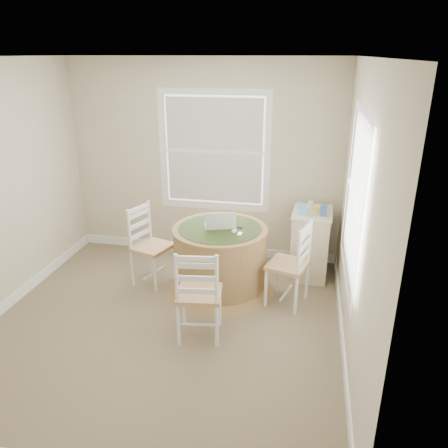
% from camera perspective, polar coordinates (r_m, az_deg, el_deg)
% --- Properties ---
extents(room, '(3.64, 3.64, 2.64)m').
position_cam_1_polar(room, '(4.22, -5.75, 2.93)').
color(room, '#7A6B4D').
rests_on(room, ground).
extents(round_table, '(1.27, 1.27, 0.78)m').
position_cam_1_polar(round_table, '(5.09, -0.52, -4.23)').
color(round_table, '#956642').
rests_on(round_table, ground).
extents(chair_left, '(0.51, 0.53, 0.95)m').
position_cam_1_polar(chair_left, '(5.28, -9.36, -2.93)').
color(chair_left, white).
rests_on(chair_left, ground).
extents(chair_near, '(0.47, 0.45, 0.95)m').
position_cam_1_polar(chair_near, '(4.25, -3.25, -9.05)').
color(chair_near, white).
rests_on(chair_near, ground).
extents(chair_right, '(0.50, 0.52, 0.95)m').
position_cam_1_polar(chair_right, '(4.84, 8.32, -5.24)').
color(chair_right, white).
rests_on(chair_right, ground).
extents(laptop, '(0.41, 0.38, 0.24)m').
position_cam_1_polar(laptop, '(4.95, -0.50, -0.11)').
color(laptop, white).
rests_on(laptop, round_table).
extents(mouse, '(0.07, 0.10, 0.03)m').
position_cam_1_polar(mouse, '(4.84, 1.34, -0.92)').
color(mouse, white).
rests_on(mouse, round_table).
extents(phone, '(0.05, 0.09, 0.02)m').
position_cam_1_polar(phone, '(4.79, 2.08, -1.32)').
color(phone, '#B7BABF').
rests_on(phone, round_table).
extents(keys, '(0.06, 0.05, 0.02)m').
position_cam_1_polar(keys, '(4.95, 2.05, -0.46)').
color(keys, black).
rests_on(keys, round_table).
extents(corner_chest, '(0.51, 0.65, 0.85)m').
position_cam_1_polar(corner_chest, '(5.53, 11.17, -2.48)').
color(corner_chest, beige).
rests_on(corner_chest, ground).
extents(tissue_box, '(0.13, 0.13, 0.10)m').
position_cam_1_polar(tissue_box, '(5.25, 10.20, 1.83)').
color(tissue_box, '#5DB3D4').
rests_on(tissue_box, corner_chest).
extents(box_yellow, '(0.15, 0.11, 0.06)m').
position_cam_1_polar(box_yellow, '(5.42, 12.43, 2.05)').
color(box_yellow, '#EFD254').
rests_on(box_yellow, corner_chest).
extents(box_blue, '(0.08, 0.08, 0.12)m').
position_cam_1_polar(box_blue, '(5.24, 13.00, 1.65)').
color(box_blue, '#355CA0').
rests_on(box_blue, corner_chest).
extents(cup_cream, '(0.07, 0.07, 0.09)m').
position_cam_1_polar(cup_cream, '(5.49, 11.21, 2.56)').
color(cup_cream, beige).
rests_on(cup_cream, corner_chest).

